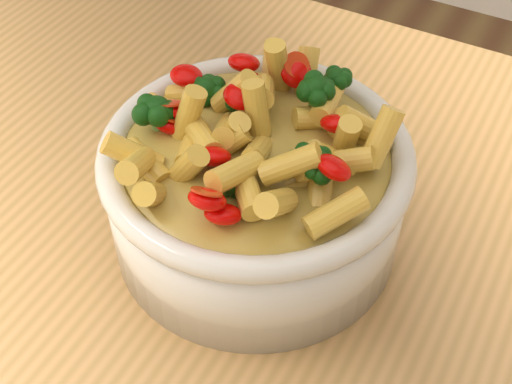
% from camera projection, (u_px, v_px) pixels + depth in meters
% --- Properties ---
extents(table, '(1.20, 0.80, 0.90)m').
position_uv_depth(table, '(156.00, 309.00, 0.66)').
color(table, tan).
rests_on(table, ground).
extents(serving_bowl, '(0.24, 0.24, 0.10)m').
position_uv_depth(serving_bowl, '(256.00, 191.00, 0.55)').
color(serving_bowl, silver).
rests_on(serving_bowl, table).
extents(pasta_salad, '(0.19, 0.19, 0.04)m').
position_uv_depth(pasta_salad, '(256.00, 129.00, 0.51)').
color(pasta_salad, '#EFB74B').
rests_on(pasta_salad, serving_bowl).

